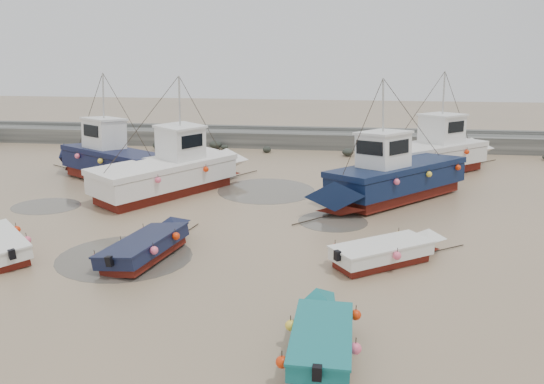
{
  "coord_description": "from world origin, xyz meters",
  "views": [
    {
      "loc": [
        4.45,
        -19.23,
        7.79
      ],
      "look_at": [
        1.52,
        3.6,
        1.4
      ],
      "focal_mm": 35.0,
      "sensor_mm": 36.0,
      "label": 1
    }
  ],
  "objects": [
    {
      "name": "puddle_c",
      "position": [
        -10.03,
        4.52,
        0.0
      ],
      "size": [
        3.45,
        3.45,
        0.01
      ],
      "primitive_type": "cylinder",
      "color": "#514C43",
      "rests_on": "ground"
    },
    {
      "name": "puddle_d",
      "position": [
        0.52,
        8.85,
        0.0
      ],
      "size": [
        5.42,
        5.42,
        0.01
      ],
      "primitive_type": "cylinder",
      "color": "#514C43",
      "rests_on": "ground"
    },
    {
      "name": "puddle_a",
      "position": [
        -3.51,
        -1.33,
        0.0
      ],
      "size": [
        5.17,
        5.17,
        0.01
      ],
      "primitive_type": "cylinder",
      "color": "#514C43",
      "rests_on": "ground"
    },
    {
      "name": "dinghy_2",
      "position": [
        4.19,
        -6.82,
        0.56
      ],
      "size": [
        2.07,
        5.56,
        1.43
      ],
      "rotation": [
        0.0,
        0.0,
        -0.03
      ],
      "color": "maroon",
      "rests_on": "ground"
    },
    {
      "name": "cabin_boat_1",
      "position": [
        -4.38,
        7.89,
        1.3
      ],
      "size": [
        7.47,
        10.1,
        6.22
      ],
      "rotation": [
        0.0,
        0.0,
        -0.6
      ],
      "color": "maroon",
      "rests_on": "ground"
    },
    {
      "name": "cabin_boat_0",
      "position": [
        -9.23,
        10.18,
        1.33
      ],
      "size": [
        9.61,
        6.49,
        6.22
      ],
      "rotation": [
        0.0,
        0.0,
        1.04
      ],
      "color": "maroon",
      "rests_on": "ground"
    },
    {
      "name": "dinghy_3",
      "position": [
        6.44,
        -0.6,
        0.54
      ],
      "size": [
        5.42,
        4.04,
        1.43
      ],
      "rotation": [
        0.0,
        0.0,
        -0.97
      ],
      "color": "maroon",
      "rests_on": "ground"
    },
    {
      "name": "person",
      "position": [
        -5.81,
        7.94,
        0.0
      ],
      "size": [
        0.63,
        0.44,
        1.64
      ],
      "primitive_type": "imported",
      "rotation": [
        0.0,
        0.0,
        3.21
      ],
      "color": "#1A1F3A",
      "rests_on": "ground"
    },
    {
      "name": "ground",
      "position": [
        0.0,
        0.0,
        0.0
      ],
      "size": [
        120.0,
        120.0,
        0.0
      ],
      "primitive_type": "plane",
      "color": "#9B7F61",
      "rests_on": "ground"
    },
    {
      "name": "puddle_b",
      "position": [
        4.29,
        3.94,
        0.0
      ],
      "size": [
        3.2,
        3.2,
        0.01
      ],
      "primitive_type": "cylinder",
      "color": "#514C43",
      "rests_on": "ground"
    },
    {
      "name": "seawall",
      "position": [
        0.05,
        21.99,
        0.63
      ],
      "size": [
        60.0,
        4.92,
        1.5
      ],
      "color": "slate",
      "rests_on": "ground"
    },
    {
      "name": "cabin_boat_3",
      "position": [
        10.6,
        14.71,
        1.32
      ],
      "size": [
        9.1,
        8.04,
        6.22
      ],
      "rotation": [
        0.0,
        0.0,
        -0.87
      ],
      "color": "maroon",
      "rests_on": "ground"
    },
    {
      "name": "cabin_boat_2",
      "position": [
        7.1,
        7.65,
        1.3
      ],
      "size": [
        8.95,
        8.93,
        6.22
      ],
      "rotation": [
        0.0,
        0.0,
        2.36
      ],
      "color": "maroon",
      "rests_on": "ground"
    },
    {
      "name": "dinghy_1",
      "position": [
        -2.55,
        -1.07,
        0.54
      ],
      "size": [
        2.85,
        6.25,
        1.43
      ],
      "rotation": [
        0.0,
        0.0,
        -0.22
      ],
      "color": "maroon",
      "rests_on": "ground"
    }
  ]
}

